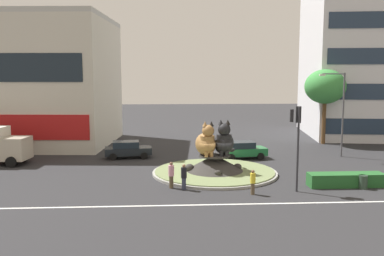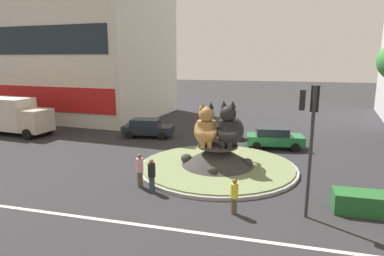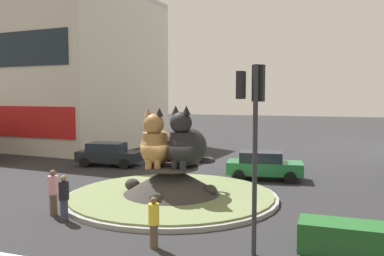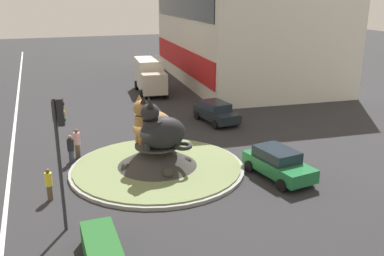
# 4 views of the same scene
# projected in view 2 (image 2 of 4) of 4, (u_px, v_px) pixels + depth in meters

# --- Properties ---
(ground_plane) EXTENTS (160.00, 160.00, 0.00)m
(ground_plane) POSITION_uv_depth(u_px,v_px,m) (217.00, 168.00, 20.13)
(ground_plane) COLOR #28282B
(lane_centreline) EXTENTS (112.00, 0.20, 0.01)m
(lane_centreline) POSITION_uv_depth(u_px,v_px,m) (182.00, 230.00, 12.90)
(lane_centreline) COLOR silver
(lane_centreline) RESTS_ON ground
(roundabout_island) EXTENTS (9.53, 9.53, 1.48)m
(roundabout_island) POSITION_uv_depth(u_px,v_px,m) (218.00, 160.00, 20.03)
(roundabout_island) COLOR gray
(roundabout_island) RESTS_ON ground
(cat_statue_tabby) EXTENTS (1.93, 2.87, 2.64)m
(cat_statue_tabby) POSITION_uv_depth(u_px,v_px,m) (206.00, 129.00, 19.66)
(cat_statue_tabby) COLOR #9E703D
(cat_statue_tabby) RESTS_ON roundabout_island
(cat_statue_black) EXTENTS (2.06, 2.86, 2.74)m
(cat_statue_black) POSITION_uv_depth(u_px,v_px,m) (230.00, 129.00, 19.46)
(cat_statue_black) COLOR black
(cat_statue_black) RESTS_ON roundabout_island
(traffic_light_mast) EXTENTS (0.78, 0.47, 5.52)m
(traffic_light_mast) POSITION_uv_depth(u_px,v_px,m) (311.00, 123.00, 13.29)
(traffic_light_mast) COLOR #2D2D33
(traffic_light_mast) RESTS_ON ground
(shophouse_block) EXTENTS (25.03, 15.59, 17.29)m
(shophouse_block) POSITION_uv_depth(u_px,v_px,m) (60.00, 55.00, 39.12)
(shophouse_block) COLOR beige
(shophouse_block) RESTS_ON ground
(pedestrian_yellow_shirt) EXTENTS (0.33, 0.33, 1.58)m
(pedestrian_yellow_shirt) POSITION_uv_depth(u_px,v_px,m) (234.00, 196.00, 14.12)
(pedestrian_yellow_shirt) COLOR brown
(pedestrian_yellow_shirt) RESTS_ON ground
(pedestrian_pink_shirt) EXTENTS (0.38, 0.38, 1.78)m
(pedestrian_pink_shirt) POSITION_uv_depth(u_px,v_px,m) (140.00, 170.00, 17.07)
(pedestrian_pink_shirt) COLOR brown
(pedestrian_pink_shirt) RESTS_ON ground
(pedestrian_black_shirt) EXTENTS (0.38, 0.38, 1.71)m
(pedestrian_black_shirt) POSITION_uv_depth(u_px,v_px,m) (152.00, 175.00, 16.46)
(pedestrian_black_shirt) COLOR #33384C
(pedestrian_black_shirt) RESTS_ON ground
(sedan_on_far_lane) EXTENTS (4.32, 2.45, 1.55)m
(sedan_on_far_lane) POSITION_uv_depth(u_px,v_px,m) (274.00, 138.00, 24.51)
(sedan_on_far_lane) COLOR #1E6B38
(sedan_on_far_lane) RESTS_ON ground
(hatchback_near_shophouse) EXTENTS (4.36, 2.41, 1.54)m
(hatchback_near_shophouse) POSITION_uv_depth(u_px,v_px,m) (147.00, 128.00, 28.00)
(hatchback_near_shophouse) COLOR black
(hatchback_near_shophouse) RESTS_ON ground
(delivery_box_truck) EXTENTS (6.63, 3.09, 3.19)m
(delivery_box_truck) POSITION_uv_depth(u_px,v_px,m) (14.00, 115.00, 28.77)
(delivery_box_truck) COLOR #B7AD99
(delivery_box_truck) RESTS_ON ground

